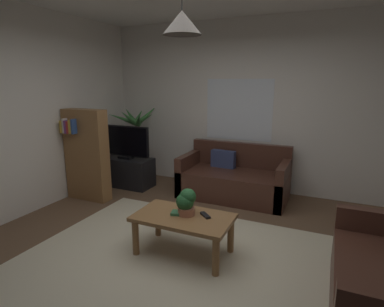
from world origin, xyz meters
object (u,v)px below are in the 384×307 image
at_px(book_on_table_0, 178,213).
at_px(bookshelf_corner, 86,154).
at_px(tv, 125,142).
at_px(pendant_lamp, 182,22).
at_px(potted_plant_on_table, 186,201).
at_px(potted_palm_corner, 137,144).
at_px(tv_stand, 127,172).
at_px(coffee_table, 183,222).
at_px(remote_on_table_0, 205,215).
at_px(couch_under_window, 234,180).

bearing_deg(book_on_table_0, bookshelf_corner, 157.40).
xyz_separation_m(tv, pendant_lamp, (1.87, -1.58, 1.54)).
relative_size(potted_plant_on_table, bookshelf_corner, 0.20).
height_order(potted_palm_corner, pendant_lamp, pendant_lamp).
bearing_deg(tv_stand, coffee_table, -40.51).
bearing_deg(bookshelf_corner, potted_plant_on_table, -20.99).
bearing_deg(remote_on_table_0, potted_palm_corner, -89.69).
xyz_separation_m(book_on_table_0, tv, (-1.80, 1.57, 0.35)).
bearing_deg(bookshelf_corner, pendant_lamp, -22.18).
bearing_deg(pendant_lamp, book_on_table_0, 170.25).
distance_m(couch_under_window, tv, 1.95).
height_order(remote_on_table_0, bookshelf_corner, bookshelf_corner).
bearing_deg(book_on_table_0, potted_plant_on_table, 21.02).
bearing_deg(book_on_table_0, pendant_lamp, -9.75).
bearing_deg(bookshelf_corner, tv, 75.92).
relative_size(tv, potted_palm_corner, 0.66).
distance_m(couch_under_window, pendant_lamp, 2.77).
relative_size(remote_on_table_0, bookshelf_corner, 0.11).
distance_m(couch_under_window, tv_stand, 1.88).
xyz_separation_m(couch_under_window, book_on_table_0, (-0.05, -1.85, 0.17)).
relative_size(couch_under_window, remote_on_table_0, 10.33).
height_order(bookshelf_corner, pendant_lamp, pendant_lamp).
bearing_deg(tv, pendant_lamp, -40.13).
bearing_deg(pendant_lamp, bookshelf_corner, 157.82).
relative_size(coffee_table, bookshelf_corner, 0.73).
bearing_deg(tv, coffee_table, -40.13).
bearing_deg(bookshelf_corner, couch_under_window, 26.60).
height_order(book_on_table_0, bookshelf_corner, bookshelf_corner).
height_order(potted_plant_on_table, potted_palm_corner, potted_palm_corner).
relative_size(coffee_table, book_on_table_0, 7.51).
relative_size(tv_stand, tv, 0.98).
relative_size(tv, bookshelf_corner, 0.66).
height_order(couch_under_window, pendant_lamp, pendant_lamp).
xyz_separation_m(potted_plant_on_table, pendant_lamp, (-0.01, -0.04, 1.75)).
xyz_separation_m(coffee_table, tv, (-1.87, 1.58, 0.43)).
distance_m(tv, potted_palm_corner, 0.46).
relative_size(couch_under_window, bookshelf_corner, 1.18).
height_order(coffee_table, potted_palm_corner, potted_palm_corner).
bearing_deg(tv_stand, couch_under_window, 8.02).
bearing_deg(book_on_table_0, coffee_table, -9.75).
bearing_deg(potted_palm_corner, tv, -82.06).
distance_m(book_on_table_0, potted_plant_on_table, 0.16).
relative_size(book_on_table_0, bookshelf_corner, 0.10).
xyz_separation_m(potted_palm_corner, pendant_lamp, (1.94, -2.02, 1.66)).
bearing_deg(remote_on_table_0, tv, -83.29).
xyz_separation_m(tv_stand, pendant_lamp, (1.87, -1.60, 2.08)).
relative_size(bookshelf_corner, pendant_lamp, 2.47).
relative_size(couch_under_window, tv_stand, 1.84).
bearing_deg(bookshelf_corner, tv_stand, 76.31).
height_order(book_on_table_0, tv, tv).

